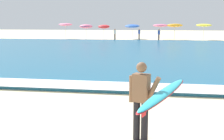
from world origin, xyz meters
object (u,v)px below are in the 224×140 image
(beach_umbrella_4, at_px, (160,25))
(beach_umbrella_2, at_px, (104,27))
(beach_umbrella_5, at_px, (175,25))
(beachgoer_near_row_left, at_px, (139,34))
(surfer_with_board, at_px, (151,96))
(beach_umbrella_1, at_px, (86,26))
(beach_umbrella_3, at_px, (132,26))
(beachgoer_near_row_mid, at_px, (115,34))
(beach_umbrella_0, at_px, (65,24))
(beach_umbrella_6, at_px, (204,25))
(beachgoer_near_row_right, at_px, (159,34))

(beach_umbrella_4, bearing_deg, beach_umbrella_2, -173.39)
(beach_umbrella_2, relative_size, beach_umbrella_5, 0.92)
(beach_umbrella_2, xyz_separation_m, beachgoer_near_row_left, (5.17, 0.01, -1.02))
(surfer_with_board, height_order, beach_umbrella_1, beach_umbrella_1)
(beach_umbrella_3, height_order, beachgoer_near_row_mid, beach_umbrella_3)
(beach_umbrella_5, bearing_deg, beach_umbrella_0, 179.17)
(beach_umbrella_1, height_order, beachgoer_near_row_mid, beach_umbrella_1)
(beach_umbrella_1, distance_m, beach_umbrella_5, 12.89)
(beach_umbrella_1, relative_size, beach_umbrella_4, 0.99)
(surfer_with_board, distance_m, beachgoer_near_row_left, 34.40)
(beach_umbrella_6, bearing_deg, beach_umbrella_5, -176.23)
(beach_umbrella_0, xyz_separation_m, beach_umbrella_6, (20.52, 0.03, -0.07))
(beach_umbrella_3, bearing_deg, beachgoer_near_row_mid, -124.51)
(beach_umbrella_1, bearing_deg, beach_umbrella_5, 5.79)
(beach_umbrella_0, distance_m, beach_umbrella_6, 20.52)
(beach_umbrella_0, distance_m, beachgoer_near_row_left, 11.51)
(beach_umbrella_1, xyz_separation_m, beach_umbrella_2, (2.59, 0.40, -0.03))
(beach_umbrella_6, bearing_deg, beach_umbrella_4, -177.92)
(beachgoer_near_row_left, bearing_deg, beach_umbrella_3, 116.81)
(beachgoer_near_row_left, bearing_deg, beachgoer_near_row_right, -23.53)
(beach_umbrella_1, relative_size, beach_umbrella_6, 0.95)
(beachgoer_near_row_mid, xyz_separation_m, beachgoer_near_row_right, (6.20, -0.31, 0.00))
(beachgoer_near_row_mid, bearing_deg, beach_umbrella_0, 165.76)
(beach_umbrella_2, relative_size, beach_umbrella_4, 0.97)
(beach_umbrella_5, bearing_deg, beach_umbrella_4, 178.75)
(beach_umbrella_2, xyz_separation_m, beachgoer_near_row_right, (7.95, -1.20, -1.02))
(beach_umbrella_1, relative_size, beachgoer_near_row_left, 1.40)
(beach_umbrella_0, relative_size, beach_umbrella_4, 1.06)
(beach_umbrella_0, xyz_separation_m, beachgoer_near_row_mid, (7.96, -2.02, -1.30))
(beach_umbrella_3, bearing_deg, beachgoer_near_row_right, -41.91)
(beach_umbrella_1, height_order, beachgoer_near_row_left, beach_umbrella_1)
(beach_umbrella_1, xyz_separation_m, beach_umbrella_4, (10.75, 1.34, 0.14))
(beachgoer_near_row_mid, height_order, beachgoer_near_row_right, same)
(beachgoer_near_row_right, bearing_deg, surfer_with_board, -91.30)
(beach_umbrella_1, height_order, beachgoer_near_row_right, beach_umbrella_1)
(beachgoer_near_row_mid, bearing_deg, beach_umbrella_1, 173.62)
(surfer_with_board, xyz_separation_m, beach_umbrella_0, (-13.41, 35.47, 1.12))
(beachgoer_near_row_left, bearing_deg, surfer_with_board, -86.63)
(beach_umbrella_2, distance_m, beach_umbrella_3, 4.64)
(beach_umbrella_5, distance_m, beachgoer_near_row_left, 5.27)
(beach_umbrella_5, distance_m, beach_umbrella_6, 4.09)
(surfer_with_board, distance_m, beachgoer_near_row_right, 33.14)
(beach_umbrella_0, xyz_separation_m, beachgoer_near_row_right, (14.16, -2.33, -1.30))
(beach_umbrella_0, height_order, beach_umbrella_6, beach_umbrella_0)
(beach_umbrella_6, distance_m, beachgoer_near_row_left, 9.30)
(beach_umbrella_4, distance_m, beach_umbrella_5, 2.07)
(beach_umbrella_3, xyz_separation_m, beach_umbrella_4, (4.18, -1.42, 0.12))
(beach_umbrella_1, relative_size, beach_umbrella_2, 1.02)
(beach_umbrella_6, bearing_deg, beach_umbrella_0, -179.91)
(beach_umbrella_3, relative_size, beach_umbrella_6, 0.97)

